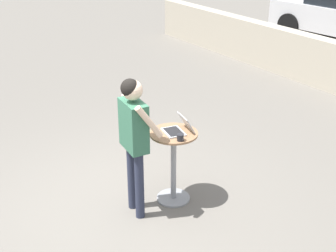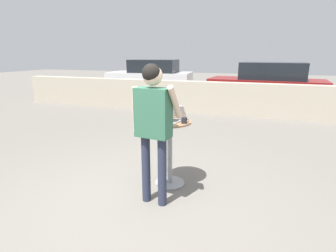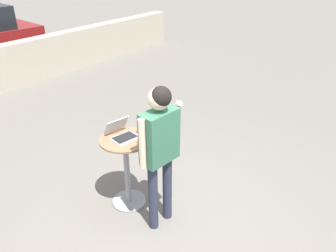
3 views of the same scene
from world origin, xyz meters
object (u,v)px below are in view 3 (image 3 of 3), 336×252
(cafe_table, at_px, (127,165))
(coffee_mug, at_px, (141,130))
(laptop, at_px, (122,133))
(standing_person, at_px, (160,141))

(cafe_table, distance_m, coffee_mug, 0.47)
(laptop, relative_size, coffee_mug, 3.49)
(cafe_table, height_order, laptop, laptop)
(cafe_table, xyz_separation_m, laptop, (0.01, 0.06, 0.42))
(cafe_table, distance_m, standing_person, 0.76)
(coffee_mug, bearing_deg, laptop, 151.32)
(cafe_table, height_order, coffee_mug, coffee_mug)
(coffee_mug, height_order, standing_person, standing_person)
(laptop, xyz_separation_m, standing_person, (-0.04, -0.60, 0.12))
(cafe_table, distance_m, laptop, 0.42)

